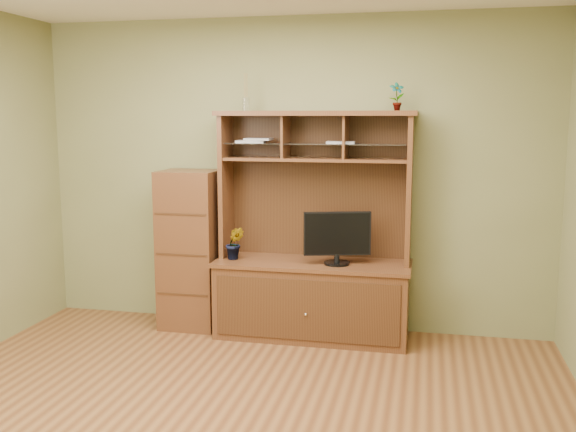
% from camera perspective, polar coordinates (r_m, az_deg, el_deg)
% --- Properties ---
extents(room, '(4.54, 4.04, 2.74)m').
position_cam_1_polar(room, '(3.70, -6.28, 0.95)').
color(room, '#5A3319').
rests_on(room, ground).
extents(media_hutch, '(1.66, 0.61, 1.90)m').
position_cam_1_polar(media_hutch, '(5.45, 2.22, -5.32)').
color(media_hutch, '#492A15').
rests_on(media_hutch, room).
extents(monitor, '(0.54, 0.21, 0.44)m').
position_cam_1_polar(monitor, '(5.26, 4.39, -1.86)').
color(monitor, black).
rests_on(monitor, media_hutch).
extents(orchid_plant, '(0.18, 0.15, 0.28)m').
position_cam_1_polar(orchid_plant, '(5.46, -4.75, -2.43)').
color(orchid_plant, '#3B6121').
rests_on(orchid_plant, media_hutch).
extents(top_plant, '(0.14, 0.11, 0.23)m').
position_cam_1_polar(top_plant, '(5.29, 9.65, 10.45)').
color(top_plant, '#335D20').
rests_on(top_plant, media_hutch).
extents(reed_diffuser, '(0.06, 0.06, 0.31)m').
position_cam_1_polar(reed_diffuser, '(5.49, -3.77, 10.57)').
color(reed_diffuser, silver).
rests_on(reed_diffuser, media_hutch).
extents(magazines, '(1.02, 0.21, 0.04)m').
position_cam_1_polar(magazines, '(5.42, -0.55, 6.67)').
color(magazines, '#AAAAAF').
rests_on(magazines, media_hutch).
extents(side_cabinet, '(0.50, 0.45, 1.39)m').
position_cam_1_polar(side_cabinet, '(5.72, -8.64, -2.94)').
color(side_cabinet, '#492A15').
rests_on(side_cabinet, room).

